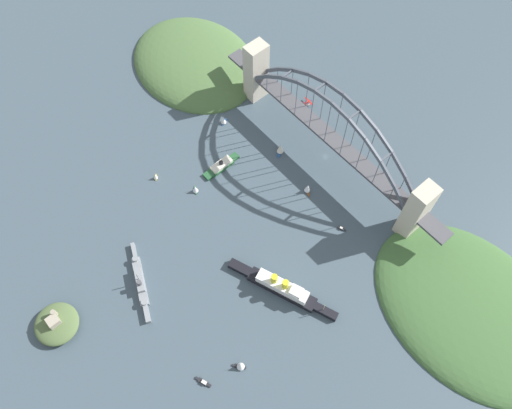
{
  "coord_description": "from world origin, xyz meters",
  "views": [
    {
      "loc": [
        -150.28,
        209.55,
        371.55
      ],
      "look_at": [
        0.0,
        79.83,
        8.0
      ],
      "focal_mm": 36.01,
      "sensor_mm": 36.0,
      "label": 1
    }
  ],
  "objects_px": {
    "harbor_arch_bridge": "(330,135)",
    "small_boat_7": "(204,382)",
    "fort_island_mid_harbor": "(57,324)",
    "seaplane_taxiing_near_bridge": "(308,102)",
    "small_boat_0": "(341,229)",
    "small_boat_1": "(280,148)",
    "small_boat_4": "(240,366)",
    "harbor_ferry_steamer": "(221,166)",
    "small_boat_5": "(195,189)",
    "naval_cruiser": "(140,282)",
    "small_boat_6": "(224,120)",
    "small_boat_2": "(155,176)",
    "ocean_liner": "(282,288)",
    "small_boat_3": "(308,188)"
  },
  "relations": [
    {
      "from": "small_boat_6",
      "to": "seaplane_taxiing_near_bridge",
      "type": "bearing_deg",
      "value": -114.55
    },
    {
      "from": "ocean_liner",
      "to": "small_boat_5",
      "type": "distance_m",
      "value": 111.23
    },
    {
      "from": "fort_island_mid_harbor",
      "to": "seaplane_taxiing_near_bridge",
      "type": "distance_m",
      "value": 282.92
    },
    {
      "from": "ocean_liner",
      "to": "small_boat_2",
      "type": "distance_m",
      "value": 144.0
    },
    {
      "from": "small_boat_3",
      "to": "small_boat_5",
      "type": "height_order",
      "value": "small_boat_3"
    },
    {
      "from": "ocean_liner",
      "to": "small_boat_6",
      "type": "distance_m",
      "value": 165.31
    },
    {
      "from": "small_boat_4",
      "to": "small_boat_6",
      "type": "distance_m",
      "value": 215.23
    },
    {
      "from": "small_boat_0",
      "to": "small_boat_1",
      "type": "relative_size",
      "value": 0.6
    },
    {
      "from": "ocean_liner",
      "to": "naval_cruiser",
      "type": "xyz_separation_m",
      "value": [
        74.07,
        77.31,
        -2.46
      ]
    },
    {
      "from": "small_boat_2",
      "to": "small_boat_3",
      "type": "bearing_deg",
      "value": -136.36
    },
    {
      "from": "harbor_ferry_steamer",
      "to": "small_boat_6",
      "type": "height_order",
      "value": "small_boat_6"
    },
    {
      "from": "small_boat_4",
      "to": "small_boat_3",
      "type": "bearing_deg",
      "value": -61.34
    },
    {
      "from": "fort_island_mid_harbor",
      "to": "harbor_arch_bridge",
      "type": "bearing_deg",
      "value": -94.77
    },
    {
      "from": "fort_island_mid_harbor",
      "to": "small_boat_2",
      "type": "relative_size",
      "value": 4.77
    },
    {
      "from": "small_boat_4",
      "to": "naval_cruiser",
      "type": "bearing_deg",
      "value": 10.28
    },
    {
      "from": "small_boat_4",
      "to": "small_boat_7",
      "type": "xyz_separation_m",
      "value": [
        8.9,
        26.06,
        -3.36
      ]
    },
    {
      "from": "ocean_liner",
      "to": "small_boat_7",
      "type": "relative_size",
      "value": 7.12
    },
    {
      "from": "small_boat_5",
      "to": "harbor_arch_bridge",
      "type": "bearing_deg",
      "value": -113.19
    },
    {
      "from": "naval_cruiser",
      "to": "small_boat_5",
      "type": "relative_size",
      "value": 7.18
    },
    {
      "from": "ocean_liner",
      "to": "seaplane_taxiing_near_bridge",
      "type": "relative_size",
      "value": 8.06
    },
    {
      "from": "small_boat_3",
      "to": "small_boat_4",
      "type": "relative_size",
      "value": 1.15
    },
    {
      "from": "harbor_ferry_steamer",
      "to": "small_boat_6",
      "type": "xyz_separation_m",
      "value": [
        35.29,
        -31.34,
        1.81
      ]
    },
    {
      "from": "small_boat_6",
      "to": "small_boat_1",
      "type": "bearing_deg",
      "value": -163.13
    },
    {
      "from": "harbor_arch_bridge",
      "to": "harbor_ferry_steamer",
      "type": "height_order",
      "value": "harbor_arch_bridge"
    },
    {
      "from": "small_boat_1",
      "to": "small_boat_4",
      "type": "xyz_separation_m",
      "value": [
        -117.43,
        143.51,
        -1.26
      ]
    },
    {
      "from": "small_boat_0",
      "to": "small_boat_4",
      "type": "bearing_deg",
      "value": 102.79
    },
    {
      "from": "small_boat_1",
      "to": "small_boat_2",
      "type": "bearing_deg",
      "value": 63.47
    },
    {
      "from": "harbor_ferry_steamer",
      "to": "small_boat_2",
      "type": "height_order",
      "value": "harbor_ferry_steamer"
    },
    {
      "from": "seaplane_taxiing_near_bridge",
      "to": "harbor_arch_bridge",
      "type": "bearing_deg",
      "value": 151.17
    },
    {
      "from": "small_boat_6",
      "to": "harbor_ferry_steamer",
      "type": "bearing_deg",
      "value": 138.4
    },
    {
      "from": "small_boat_0",
      "to": "small_boat_7",
      "type": "height_order",
      "value": "small_boat_7"
    },
    {
      "from": "harbor_arch_bridge",
      "to": "small_boat_7",
      "type": "distance_m",
      "value": 214.15
    },
    {
      "from": "harbor_ferry_steamer",
      "to": "small_boat_4",
      "type": "height_order",
      "value": "small_boat_4"
    },
    {
      "from": "ocean_liner",
      "to": "fort_island_mid_harbor",
      "type": "relative_size",
      "value": 2.66
    },
    {
      "from": "small_boat_2",
      "to": "small_boat_6",
      "type": "relative_size",
      "value": 0.78
    },
    {
      "from": "small_boat_4",
      "to": "small_boat_2",
      "type": "bearing_deg",
      "value": -15.36
    },
    {
      "from": "small_boat_5",
      "to": "small_boat_7",
      "type": "relative_size",
      "value": 0.7
    },
    {
      "from": "naval_cruiser",
      "to": "small_boat_0",
      "type": "bearing_deg",
      "value": -114.42
    },
    {
      "from": "small_boat_0",
      "to": "naval_cruiser",
      "type": "bearing_deg",
      "value": 65.58
    },
    {
      "from": "harbor_ferry_steamer",
      "to": "small_boat_1",
      "type": "height_order",
      "value": "small_boat_1"
    },
    {
      "from": "harbor_arch_bridge",
      "to": "naval_cruiser",
      "type": "xyz_separation_m",
      "value": [
        8.73,
        188.03,
        -28.34
      ]
    },
    {
      "from": "ocean_liner",
      "to": "small_boat_7",
      "type": "xyz_separation_m",
      "value": [
        -14.09,
        85.76,
        -4.87
      ]
    },
    {
      "from": "small_boat_1",
      "to": "small_boat_5",
      "type": "relative_size",
      "value": 1.41
    },
    {
      "from": "harbor_arch_bridge",
      "to": "small_boat_3",
      "type": "relative_size",
      "value": 23.06
    },
    {
      "from": "ocean_liner",
      "to": "small_boat_3",
      "type": "distance_m",
      "value": 90.01
    },
    {
      "from": "harbor_arch_bridge",
      "to": "ocean_liner",
      "type": "xyz_separation_m",
      "value": [
        -65.34,
        110.72,
        -25.88
      ]
    },
    {
      "from": "harbor_ferry_steamer",
      "to": "small_boat_5",
      "type": "bearing_deg",
      "value": 98.77
    },
    {
      "from": "fort_island_mid_harbor",
      "to": "seaplane_taxiing_near_bridge",
      "type": "relative_size",
      "value": 3.03
    },
    {
      "from": "naval_cruiser",
      "to": "harbor_ferry_steamer",
      "type": "relative_size",
      "value": 1.72
    },
    {
      "from": "harbor_ferry_steamer",
      "to": "small_boat_1",
      "type": "distance_m",
      "value": 53.25
    }
  ]
}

